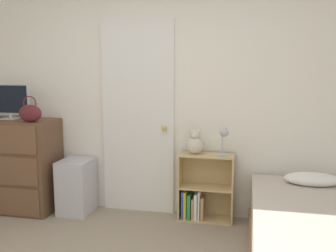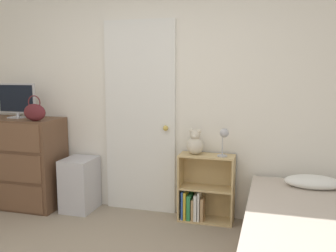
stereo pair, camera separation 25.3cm
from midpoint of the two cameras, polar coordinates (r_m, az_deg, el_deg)
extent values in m
cube|color=white|center=(4.07, -0.15, 4.48)|extent=(10.00, 0.06, 2.55)
cube|color=white|center=(4.09, -2.51, 1.25)|extent=(0.80, 0.04, 2.09)
sphere|color=gold|center=(3.97, 1.44, -0.34)|extent=(0.06, 0.06, 0.06)
cube|color=brown|center=(4.62, -20.33, -5.17)|extent=(1.02, 0.49, 1.02)
cube|color=brown|center=(4.52, -22.00, -10.01)|extent=(0.93, 0.01, 0.30)
cube|color=brown|center=(4.43, -22.25, -5.85)|extent=(0.93, 0.01, 0.30)
cube|color=brown|center=(4.36, -22.49, -1.55)|extent=(0.93, 0.01, 0.30)
cube|color=#B7B7BC|center=(4.55, -20.44, 1.26)|extent=(0.17, 0.16, 0.02)
cylinder|color=#B7B7BC|center=(4.55, -20.46, 1.61)|extent=(0.04, 0.04, 0.04)
cube|color=#B7B7BC|center=(4.53, -20.58, 3.97)|extent=(0.47, 0.02, 0.34)
cube|color=black|center=(4.52, -20.69, 3.96)|extent=(0.44, 0.01, 0.30)
ellipsoid|color=#591E23|center=(4.19, -18.04, 1.97)|extent=(0.26, 0.11, 0.18)
torus|color=#591E23|center=(4.18, -18.11, 3.43)|extent=(0.15, 0.01, 0.15)
cube|color=silver|center=(4.32, -11.65, -8.70)|extent=(0.33, 0.40, 0.59)
cube|color=tan|center=(4.00, 3.79, -9.11)|extent=(0.02, 0.24, 0.70)
cube|color=tan|center=(3.93, 11.75, -9.61)|extent=(0.02, 0.24, 0.70)
cube|color=tan|center=(4.07, 7.63, -13.98)|extent=(0.53, 0.24, 0.02)
cube|color=tan|center=(3.95, 7.73, -9.38)|extent=(0.53, 0.24, 0.02)
cube|color=tan|center=(3.86, 7.83, -4.53)|extent=(0.53, 0.24, 0.02)
cube|color=tan|center=(4.06, 7.97, -8.89)|extent=(0.57, 0.01, 0.70)
cube|color=#3359B2|center=(4.04, 4.28, -11.70)|extent=(0.02, 0.20, 0.30)
cube|color=gold|center=(4.01, 4.58, -11.90)|extent=(0.03, 0.15, 0.29)
cube|color=#338C4C|center=(4.02, 5.21, -12.07)|extent=(0.04, 0.18, 0.26)
cube|color=tan|center=(4.01, 5.74, -12.48)|extent=(0.02, 0.15, 0.22)
cube|color=white|center=(4.02, 6.24, -12.04)|extent=(0.03, 0.19, 0.27)
cube|color=white|center=(3.99, 6.69, -11.94)|extent=(0.02, 0.16, 0.31)
cube|color=tan|center=(3.99, 7.15, -12.46)|extent=(0.03, 0.14, 0.24)
sphere|color=beige|center=(3.86, 6.03, -3.04)|extent=(0.17, 0.17, 0.17)
sphere|color=beige|center=(3.84, 6.05, -1.35)|extent=(0.11, 0.11, 0.11)
sphere|color=silver|center=(3.80, 5.93, -1.59)|extent=(0.04, 0.04, 0.04)
sphere|color=beige|center=(3.84, 5.46, -0.73)|extent=(0.05, 0.05, 0.05)
sphere|color=beige|center=(3.83, 6.66, -0.78)|extent=(0.05, 0.05, 0.05)
cylinder|color=#B2B2B7|center=(3.82, 10.15, -4.51)|extent=(0.10, 0.10, 0.01)
cylinder|color=#B2B2B7|center=(3.79, 10.19, -2.93)|extent=(0.01, 0.01, 0.20)
sphere|color=#B2B2B7|center=(3.76, 10.50, -1.06)|extent=(0.09, 0.09, 0.09)
cube|color=beige|center=(3.17, 24.40, -15.54)|extent=(1.10, 1.90, 0.38)
ellipsoid|color=white|center=(3.75, 23.07, -7.87)|extent=(0.51, 0.28, 0.12)
camera|label=1|loc=(0.13, -88.08, 0.29)|focal=40.00mm
camera|label=2|loc=(0.13, 91.92, -0.29)|focal=40.00mm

